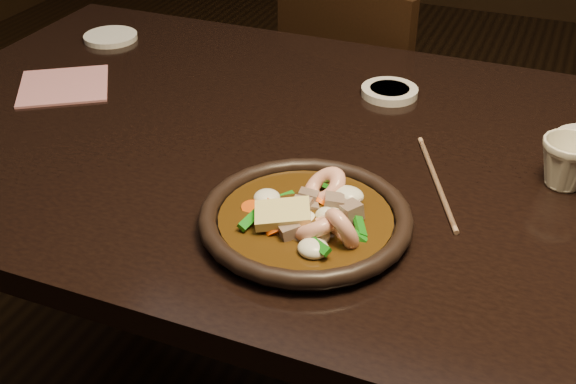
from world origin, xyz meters
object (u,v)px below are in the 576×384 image
at_px(chair, 366,120).
at_px(plate, 306,219).
at_px(table, 341,190).
at_px(tea_cup, 567,162).

height_order(chair, plate, chair).
height_order(table, plate, plate).
bearing_deg(plate, table, 95.36).
distance_m(table, tea_cup, 0.35).
distance_m(plate, tea_cup, 0.40).
distance_m(table, chair, 0.70).
bearing_deg(tea_cup, plate, -141.92).
bearing_deg(chair, plate, 121.30).
height_order(chair, tea_cup, chair).
bearing_deg(tea_cup, chair, 127.16).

